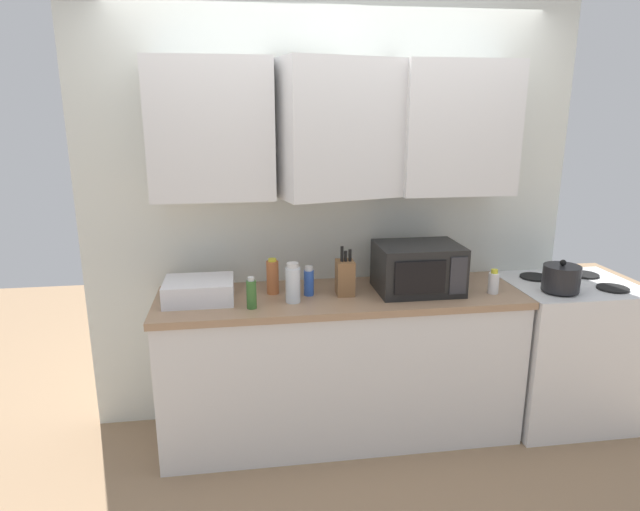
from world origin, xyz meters
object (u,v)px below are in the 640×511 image
stove_range (564,351)px  bottle_spice_jar (273,277)px  kettle (561,278)px  dish_rack (199,290)px  bottle_white_jar (494,282)px  microwave (418,268)px  bottle_green_oil (251,294)px  knife_block (345,277)px  bottle_blue_cleaner (309,281)px  bottle_clear_tall (293,283)px

stove_range → bottle_spice_jar: bottle_spice_jar is taller
kettle → dish_rack: 2.08m
dish_rack → bottle_white_jar: bearing=-4.1°
microwave → bottle_spice_jar: (-0.84, 0.08, -0.04)m
microwave → dish_rack: 1.26m
stove_range → bottle_spice_jar: bearing=177.4°
microwave → bottle_green_oil: bearing=-171.3°
knife_block → bottle_blue_cleaner: 0.21m
knife_block → bottle_blue_cleaner: knife_block is taller
microwave → knife_block: bearing=179.9°
microwave → bottle_spice_jar: size_ratio=2.29×
stove_range → bottle_green_oil: size_ratio=5.25×
knife_block → bottle_spice_jar: size_ratio=1.38×
bottle_spice_jar → bottle_clear_tall: (0.10, -0.16, 0.01)m
kettle → microwave: size_ratio=0.44×
microwave → bottle_white_jar: 0.44m
knife_block → bottle_clear_tall: 0.32m
kettle → bottle_clear_tall: 1.56m
bottle_blue_cleaner → bottle_clear_tall: 0.15m
bottle_spice_jar → bottle_green_oil: bearing=-119.3°
bottle_blue_cleaner → stove_range: bearing=-0.8°
knife_block → bottle_clear_tall: size_ratio=1.29×
bottle_blue_cleaner → microwave: bearing=-1.7°
kettle → bottle_white_jar: bearing=174.3°
dish_rack → knife_block: (0.82, -0.01, 0.04)m
knife_block → bottle_white_jar: knife_block is taller
kettle → bottle_blue_cleaner: size_ratio=1.22×
bottle_green_oil → bottle_clear_tall: bearing=15.9°
dish_rack → bottle_white_jar: size_ratio=2.64×
dish_rack → bottle_white_jar: 1.68m
microwave → bottle_blue_cleaner: size_ratio=2.78×
kettle → bottle_spice_jar: bearing=172.3°
bottle_white_jar → kettle: bearing=-5.7°
kettle → bottle_blue_cleaner: bearing=173.6°
dish_rack → bottle_green_oil: bottle_green_oil is taller
stove_range → bottle_clear_tall: bottle_clear_tall is taller
stove_range → bottle_green_oil: (-1.96, -0.14, 0.53)m
bottle_clear_tall → bottle_spice_jar: bearing=121.8°
knife_block → bottle_green_oil: knife_block is taller
bottle_green_oil → bottle_blue_cleaner: 0.37m
microwave → bottle_clear_tall: 0.75m
bottle_spice_jar → bottle_blue_cleaner: size_ratio=1.21×
bottle_spice_jar → bottle_white_jar: bearing=-8.3°
dish_rack → bottle_white_jar: bottle_white_jar is taller
bottle_green_oil → bottle_clear_tall: size_ratio=0.78×
kettle → knife_block: knife_block is taller
dish_rack → bottle_white_jar: (1.68, -0.12, 0.01)m
bottle_blue_cleaner → bottle_clear_tall: bottle_clear_tall is taller
dish_rack → bottle_clear_tall: bearing=-11.0°
stove_range → kettle: bearing=-140.5°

